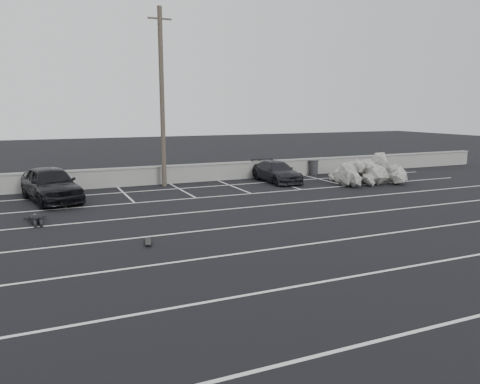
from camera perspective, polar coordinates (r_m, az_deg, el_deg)
name	(u,v)px	position (r m, az deg, el deg)	size (l,w,h in m)	color
ground	(259,251)	(14.53, 2.27, -7.20)	(120.00, 120.00, 0.00)	black
seawall	(152,175)	(27.41, -10.69, 2.04)	(50.00, 0.45, 1.06)	gray
stall_lines	(207,220)	(18.42, -4.00, -3.46)	(36.00, 20.05, 0.01)	silver
car_left	(51,184)	(23.70, -22.07, 0.91)	(1.97, 4.89, 1.67)	black
car_right	(277,172)	(27.98, 4.50, 2.48)	(1.72, 4.22, 1.22)	black
utility_pole	(162,98)	(26.50, -9.49, 11.27)	(1.29, 0.26, 9.70)	#4C4238
trash_bin	(313,168)	(31.23, 8.95, 2.97)	(0.66, 0.66, 0.97)	#28282B
riprap_pile	(367,175)	(28.38, 15.20, 2.01)	(5.28, 3.88, 1.23)	#AAA69F
person	(36,216)	(19.82, -23.66, -2.70)	(1.01, 2.21, 0.43)	black
skateboard	(148,242)	(15.50, -11.14, -6.02)	(0.32, 0.72, 0.08)	black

